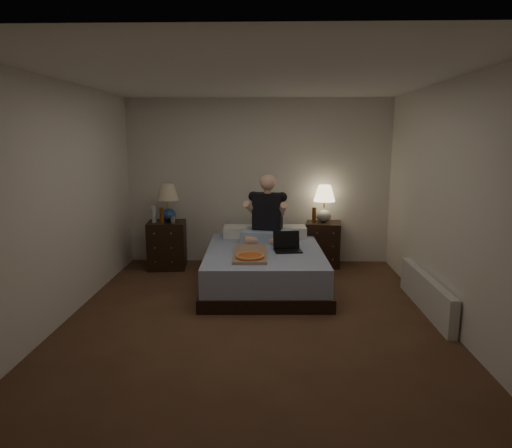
{
  "coord_description": "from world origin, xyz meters",
  "views": [
    {
      "loc": [
        0.16,
        -4.71,
        1.92
      ],
      "look_at": [
        0.0,
        0.9,
        0.85
      ],
      "focal_mm": 32.0,
      "sensor_mm": 36.0,
      "label": 1
    }
  ],
  "objects_px": {
    "nightstand_left": "(167,245)",
    "pizza_box": "(250,257)",
    "beer_bottle_left": "(162,216)",
    "bed": "(264,267)",
    "radiator": "(426,293)",
    "soda_can": "(173,220)",
    "beer_bottle_right": "(314,215)",
    "lamp_right": "(324,204)",
    "laptop": "(288,242)",
    "nightstand_right": "(323,244)",
    "water_bottle": "(154,214)",
    "lamp_left": "(168,203)",
    "person": "(267,208)"
  },
  "relations": [
    {
      "from": "bed",
      "to": "person",
      "type": "relative_size",
      "value": 2.12
    },
    {
      "from": "soda_can",
      "to": "radiator",
      "type": "bearing_deg",
      "value": -25.5
    },
    {
      "from": "soda_can",
      "to": "laptop",
      "type": "height_order",
      "value": "soda_can"
    },
    {
      "from": "lamp_left",
      "to": "lamp_right",
      "type": "relative_size",
      "value": 1.0
    },
    {
      "from": "lamp_right",
      "to": "soda_can",
      "type": "bearing_deg",
      "value": -171.55
    },
    {
      "from": "lamp_right",
      "to": "laptop",
      "type": "bearing_deg",
      "value": -117.12
    },
    {
      "from": "nightstand_right",
      "to": "radiator",
      "type": "height_order",
      "value": "nightstand_right"
    },
    {
      "from": "soda_can",
      "to": "laptop",
      "type": "xyz_separation_m",
      "value": [
        1.63,
        -0.81,
        -0.13
      ]
    },
    {
      "from": "laptop",
      "to": "pizza_box",
      "type": "xyz_separation_m",
      "value": [
        -0.47,
        -0.44,
        -0.08
      ]
    },
    {
      "from": "beer_bottle_left",
      "to": "pizza_box",
      "type": "bearing_deg",
      "value": -42.92
    },
    {
      "from": "bed",
      "to": "water_bottle",
      "type": "distance_m",
      "value": 1.87
    },
    {
      "from": "bed",
      "to": "laptop",
      "type": "distance_m",
      "value": 0.49
    },
    {
      "from": "radiator",
      "to": "soda_can",
      "type": "bearing_deg",
      "value": 154.5
    },
    {
      "from": "water_bottle",
      "to": "soda_can",
      "type": "bearing_deg",
      "value": -10.94
    },
    {
      "from": "laptop",
      "to": "beer_bottle_right",
      "type": "bearing_deg",
      "value": 60.07
    },
    {
      "from": "beer_bottle_right",
      "to": "laptop",
      "type": "bearing_deg",
      "value": -111.49
    },
    {
      "from": "beer_bottle_left",
      "to": "lamp_right",
      "type": "bearing_deg",
      "value": 8.5
    },
    {
      "from": "water_bottle",
      "to": "laptop",
      "type": "distance_m",
      "value": 2.11
    },
    {
      "from": "pizza_box",
      "to": "lamp_right",
      "type": "bearing_deg",
      "value": 54.88
    },
    {
      "from": "beer_bottle_left",
      "to": "pizza_box",
      "type": "height_order",
      "value": "beer_bottle_left"
    },
    {
      "from": "beer_bottle_left",
      "to": "nightstand_left",
      "type": "bearing_deg",
      "value": 77.66
    },
    {
      "from": "nightstand_left",
      "to": "lamp_left",
      "type": "height_order",
      "value": "lamp_left"
    },
    {
      "from": "nightstand_left",
      "to": "pizza_box",
      "type": "height_order",
      "value": "nightstand_left"
    },
    {
      "from": "bed",
      "to": "beer_bottle_left",
      "type": "relative_size",
      "value": 8.58
    },
    {
      "from": "beer_bottle_left",
      "to": "bed",
      "type": "bearing_deg",
      "value": -24.07
    },
    {
      "from": "soda_can",
      "to": "laptop",
      "type": "distance_m",
      "value": 1.82
    },
    {
      "from": "bed",
      "to": "beer_bottle_right",
      "type": "relative_size",
      "value": 8.58
    },
    {
      "from": "nightstand_left",
      "to": "beer_bottle_right",
      "type": "height_order",
      "value": "beer_bottle_right"
    },
    {
      "from": "pizza_box",
      "to": "radiator",
      "type": "xyz_separation_m",
      "value": [
        1.99,
        -0.26,
        -0.33
      ]
    },
    {
      "from": "bed",
      "to": "water_bottle",
      "type": "relative_size",
      "value": 7.89
    },
    {
      "from": "lamp_left",
      "to": "beer_bottle_left",
      "type": "distance_m",
      "value": 0.25
    },
    {
      "from": "laptop",
      "to": "radiator",
      "type": "bearing_deg",
      "value": -33.02
    },
    {
      "from": "laptop",
      "to": "radiator",
      "type": "relative_size",
      "value": 0.21
    },
    {
      "from": "nightstand_left",
      "to": "radiator",
      "type": "relative_size",
      "value": 0.44
    },
    {
      "from": "person",
      "to": "laptop",
      "type": "bearing_deg",
      "value": -54.14
    },
    {
      "from": "beer_bottle_right",
      "to": "laptop",
      "type": "xyz_separation_m",
      "value": [
        -0.43,
        -1.1,
        -0.16
      ]
    },
    {
      "from": "nightstand_right",
      "to": "laptop",
      "type": "height_order",
      "value": "laptop"
    },
    {
      "from": "lamp_left",
      "to": "beer_bottle_left",
      "type": "bearing_deg",
      "value": -107.62
    },
    {
      "from": "water_bottle",
      "to": "pizza_box",
      "type": "xyz_separation_m",
      "value": [
        1.45,
        -1.3,
        -0.29
      ]
    },
    {
      "from": "nightstand_left",
      "to": "beer_bottle_right",
      "type": "relative_size",
      "value": 3.03
    },
    {
      "from": "lamp_right",
      "to": "nightstand_right",
      "type": "bearing_deg",
      "value": 0.0
    },
    {
      "from": "nightstand_right",
      "to": "radiator",
      "type": "relative_size",
      "value": 0.41
    },
    {
      "from": "beer_bottle_left",
      "to": "person",
      "type": "distance_m",
      "value": 1.53
    },
    {
      "from": "lamp_left",
      "to": "lamp_right",
      "type": "height_order",
      "value": "lamp_left"
    },
    {
      "from": "bed",
      "to": "radiator",
      "type": "relative_size",
      "value": 1.23
    },
    {
      "from": "beer_bottle_left",
      "to": "radiator",
      "type": "relative_size",
      "value": 0.14
    },
    {
      "from": "beer_bottle_right",
      "to": "lamp_right",
      "type": "bearing_deg",
      "value": 14.04
    },
    {
      "from": "nightstand_right",
      "to": "bed",
      "type": "bearing_deg",
      "value": -123.14
    },
    {
      "from": "nightstand_right",
      "to": "soda_can",
      "type": "bearing_deg",
      "value": -163.64
    },
    {
      "from": "pizza_box",
      "to": "radiator",
      "type": "distance_m",
      "value": 2.04
    }
  ]
}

